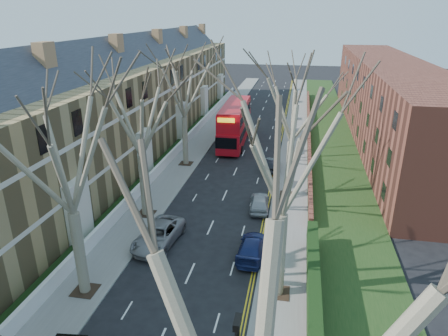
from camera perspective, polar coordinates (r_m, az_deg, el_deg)
The scene contains 16 objects.
pavement_left at distance 54.50m, azimuth -2.57°, elevation 4.63°, with size 3.00×102.00×0.12m, color slate.
pavement_right at distance 53.11m, azimuth 10.17°, elevation 3.86°, with size 3.00×102.00×0.12m, color slate.
terrace_left at distance 48.23m, azimuth -13.89°, elevation 8.53°, with size 9.70×78.00×13.60m.
flats_right at distance 56.91m, azimuth 22.33°, elevation 8.90°, with size 13.97×54.00×10.00m.
front_wall_left at distance 47.42m, azimuth -6.74°, elevation 2.62°, with size 0.30×78.00×1.00m.
grass_verge_right at distance 53.26m, azimuth 15.02°, elevation 3.61°, with size 6.00×102.00×0.06m.
tree_left_mid at distance 22.25m, azimuth -22.11°, elevation 3.59°, with size 10.50×10.50×14.71m.
tree_left_far at distance 30.89m, azimuth -12.24°, elevation 8.72°, with size 10.15×10.15×14.22m.
tree_left_dist at distance 41.95m, azimuth -5.91°, elevation 12.78°, with size 10.50×10.50×14.71m.
tree_right_mid at distance 20.70m, azimuth 8.95°, elevation 3.67°, with size 10.50×10.50×14.71m.
tree_right_far at distance 34.37m, azimuth 9.96°, elevation 10.14°, with size 10.15×10.15×14.22m.
double_decker_bus at distance 50.74m, azimuth 1.55°, elevation 6.21°, with size 3.25×12.13×5.01m.
car_left_far at distance 29.62m, azimuth -9.34°, elevation -9.41°, with size 2.45×5.31×1.48m, color gray.
car_right_near at distance 28.07m, azimuth 4.09°, elevation -11.23°, with size 1.83×4.49×1.30m, color navy.
car_right_mid at distance 34.20m, azimuth 5.08°, elevation -4.88°, with size 1.58×3.93×1.34m, color #9FA2A7.
car_right_far at distance 42.76m, azimuth 6.71°, elevation 0.54°, with size 1.36×3.91×1.29m, color black.
Camera 1 is at (6.22, -11.74, 15.77)m, focal length 32.00 mm.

